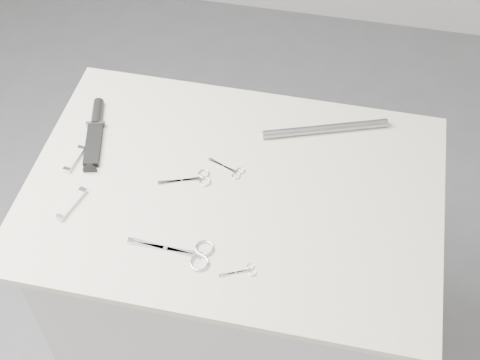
% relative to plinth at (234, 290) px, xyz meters
% --- Properties ---
extents(ground, '(4.00, 4.00, 0.01)m').
position_rel_plinth_xyz_m(ground, '(0.00, 0.00, -0.46)').
color(ground, slate).
rests_on(ground, ground).
extents(plinth, '(0.90, 0.60, 0.90)m').
position_rel_plinth_xyz_m(plinth, '(0.00, 0.00, 0.00)').
color(plinth, silver).
rests_on(plinth, ground).
extents(display_board, '(1.00, 0.70, 0.02)m').
position_rel_plinth_xyz_m(display_board, '(0.00, 0.00, 0.46)').
color(display_board, beige).
rests_on(display_board, plinth).
extents(large_shears, '(0.19, 0.08, 0.01)m').
position_rel_plinth_xyz_m(large_shears, '(-0.06, -0.20, 0.47)').
color(large_shears, silver).
rests_on(large_shears, display_board).
extents(embroidery_scissors_a, '(0.13, 0.07, 0.00)m').
position_rel_plinth_xyz_m(embroidery_scissors_a, '(-0.10, 0.01, 0.47)').
color(embroidery_scissors_a, silver).
rests_on(embroidery_scissors_a, display_board).
extents(embroidery_scissors_b, '(0.10, 0.06, 0.00)m').
position_rel_plinth_xyz_m(embroidery_scissors_b, '(-0.02, 0.06, 0.47)').
color(embroidery_scissors_b, silver).
rests_on(embroidery_scissors_b, display_board).
extents(tiny_scissors, '(0.08, 0.05, 0.00)m').
position_rel_plinth_xyz_m(tiny_scissors, '(0.07, -0.22, 0.47)').
color(tiny_scissors, silver).
rests_on(tiny_scissors, display_board).
extents(sheathed_knife, '(0.09, 0.23, 0.03)m').
position_rel_plinth_xyz_m(sheathed_knife, '(-0.39, 0.11, 0.48)').
color(sheathed_knife, black).
rests_on(sheathed_knife, display_board).
extents(pocket_knife_a, '(0.05, 0.10, 0.01)m').
position_rel_plinth_xyz_m(pocket_knife_a, '(-0.36, -0.13, 0.48)').
color(pocket_knife_a, beige).
rests_on(pocket_knife_a, display_board).
extents(pocket_knife_b, '(0.03, 0.09, 0.01)m').
position_rel_plinth_xyz_m(pocket_knife_b, '(-0.41, 0.01, 0.48)').
color(pocket_knife_b, beige).
rests_on(pocket_knife_b, display_board).
extents(metal_rail, '(0.32, 0.13, 0.02)m').
position_rel_plinth_xyz_m(metal_rail, '(0.19, 0.24, 0.48)').
color(metal_rail, gray).
rests_on(metal_rail, display_board).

